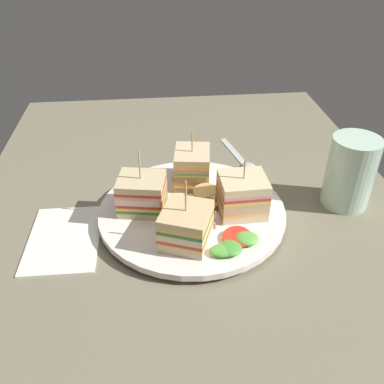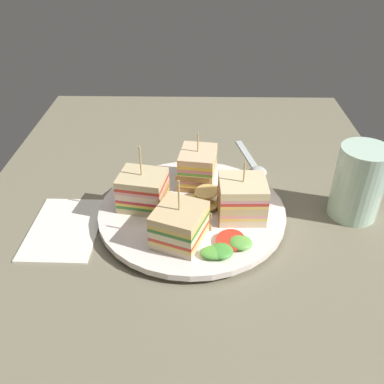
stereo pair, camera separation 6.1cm
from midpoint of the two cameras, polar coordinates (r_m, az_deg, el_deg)
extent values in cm
cube|color=#766F58|center=(64.63, -2.72, -4.24)|extent=(99.24, 70.01, 1.80)
cylinder|color=white|center=(63.83, -2.75, -3.33)|extent=(17.60, 17.60, 0.79)
cylinder|color=white|center=(63.29, -2.77, -2.70)|extent=(28.38, 28.38, 0.97)
cube|color=beige|center=(56.97, -3.90, -6.42)|extent=(8.51, 8.17, 1.00)
cube|color=#B2844C|center=(59.35, -2.89, -4.41)|extent=(2.43, 5.73, 1.00)
cube|color=#E5C061|center=(56.47, -3.93, -5.83)|extent=(8.51, 8.17, 0.54)
cube|color=#C73C29|center=(56.12, -3.95, -5.40)|extent=(8.51, 8.17, 0.54)
cube|color=beige|center=(55.63, -3.98, -4.79)|extent=(8.51, 8.17, 1.00)
cube|color=#9E7242|center=(58.07, -2.95, -2.81)|extent=(2.43, 5.73, 1.00)
cube|color=#3A7A32|center=(55.14, -4.01, -4.17)|extent=(8.51, 8.17, 0.54)
cube|color=#E6BD53|center=(54.81, -4.03, -3.73)|extent=(8.51, 8.17, 0.54)
cube|color=#DFBD86|center=(54.33, -4.07, -3.09)|extent=(8.51, 8.17, 1.00)
cylinder|color=tan|center=(52.69, -4.19, -0.70)|extent=(0.24, 0.24, 4.56)
cube|color=beige|center=(62.16, 4.03, -2.31)|extent=(6.41, 6.89, 1.15)
cube|color=#B2844C|center=(61.68, 1.01, -2.55)|extent=(6.12, 0.42, 1.15)
cube|color=#F4CE5B|center=(61.67, 4.06, -1.70)|extent=(6.41, 6.89, 0.49)
cube|color=pink|center=(61.39, 4.08, -1.34)|extent=(6.41, 6.89, 0.49)
cube|color=#D3B685|center=(60.91, 4.11, -0.71)|extent=(6.41, 6.89, 1.15)
cube|color=#9E7242|center=(60.42, 1.03, -0.94)|extent=(6.12, 0.42, 1.15)
cube|color=#F3C963|center=(60.45, 4.14, -0.08)|extent=(6.41, 6.89, 0.49)
cube|color=red|center=(60.17, 4.16, 0.31)|extent=(6.41, 6.89, 0.49)
cube|color=pink|center=(59.90, 4.18, 0.69)|extent=(6.41, 6.89, 0.49)
cube|color=beige|center=(59.45, 4.21, 1.35)|extent=(6.41, 6.89, 1.15)
cylinder|color=tan|center=(58.30, 4.30, 3.12)|extent=(0.24, 0.24, 3.16)
cube|color=beige|center=(68.83, -2.52, 1.71)|extent=(7.45, 6.45, 0.98)
cube|color=#9E7242|center=(66.09, -2.72, 0.16)|extent=(1.03, 5.43, 0.98)
cube|color=#F9D050|center=(68.42, -2.53, 2.25)|extent=(7.45, 6.45, 0.56)
cube|color=pink|center=(68.12, -2.54, 2.65)|extent=(7.45, 6.45, 0.56)
cube|color=#DABD8A|center=(67.71, -2.56, 3.20)|extent=(7.45, 6.45, 0.98)
cube|color=#9E7242|center=(64.93, -2.77, 1.69)|extent=(1.03, 5.43, 0.98)
cube|color=#64A644|center=(67.32, -2.58, 3.77)|extent=(7.45, 6.45, 0.56)
cube|color=pink|center=(67.03, -2.59, 4.18)|extent=(7.45, 6.45, 0.56)
cube|color=yellow|center=(66.75, -2.60, 4.60)|extent=(7.45, 6.45, 0.56)
cube|color=beige|center=(66.37, -2.62, 5.17)|extent=(7.45, 6.45, 0.98)
cylinder|color=tan|center=(65.35, -2.67, 6.80)|extent=(0.24, 0.24, 3.28)
cube|color=#D4C088|center=(63.48, -9.54, -1.97)|extent=(6.98, 7.68, 0.99)
cube|color=#9E7242|center=(62.82, -6.60, -2.12)|extent=(5.71, 1.29, 0.99)
cube|color=#3B7B30|center=(63.05, -9.60, -1.43)|extent=(6.98, 7.68, 0.50)
cube|color=#EBC84B|center=(62.76, -9.64, -1.07)|extent=(6.98, 7.68, 0.50)
cube|color=red|center=(62.48, -9.69, -0.70)|extent=(6.98, 7.68, 0.50)
cube|color=beige|center=(62.06, -9.75, -0.14)|extent=(6.98, 7.68, 0.99)
cube|color=#B2844C|center=(61.38, -6.75, -0.27)|extent=(5.71, 1.29, 0.99)
cube|color=#EDA29B|center=(61.65, -9.82, 0.43)|extent=(6.98, 7.68, 0.50)
cube|color=red|center=(61.37, -9.86, 0.81)|extent=(6.98, 7.68, 0.50)
cube|color=beige|center=(60.97, -9.93, 1.39)|extent=(6.98, 7.68, 0.99)
cylinder|color=tan|center=(59.48, -10.20, 3.71)|extent=(0.24, 0.24, 4.74)
cylinder|color=#D4BE63|center=(63.50, -1.81, -1.63)|extent=(5.43, 5.42, 0.40)
cylinder|color=tan|center=(62.97, -1.00, -1.52)|extent=(4.95, 4.97, 0.80)
cylinder|color=#E2D77E|center=(62.57, -2.94, -1.28)|extent=(5.49, 5.52, 1.02)
cylinder|color=#E4BE69|center=(63.41, -0.92, 0.15)|extent=(5.29, 5.28, 0.71)
ellipsoid|color=#62B146|center=(56.76, 4.55, -6.49)|extent=(3.75, 3.88, 1.06)
ellipsoid|color=green|center=(55.16, 2.10, -7.87)|extent=(4.47, 4.48, 1.09)
ellipsoid|color=#55A93F|center=(54.90, 1.30, -8.12)|extent=(2.89, 4.25, 0.97)
cylinder|color=red|center=(56.89, 3.13, -6.31)|extent=(3.98, 3.95, 1.09)
cube|color=silver|center=(81.54, 3.64, 5.56)|extent=(11.37, 3.70, 0.25)
ellipsoid|color=silver|center=(75.75, 5.64, 3.33)|extent=(3.96, 3.22, 1.00)
cube|color=white|center=(63.67, -19.90, -6.05)|extent=(14.79, 10.37, 0.50)
cylinder|color=silver|center=(67.57, 18.60, 2.55)|extent=(7.39, 7.39, 11.47)
cylinder|color=yellow|center=(69.08, 18.16, 0.48)|extent=(6.80, 6.80, 5.60)
camera|label=1|loc=(0.03, -92.86, -1.97)|focal=38.70mm
camera|label=2|loc=(0.03, 87.14, 1.97)|focal=38.70mm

